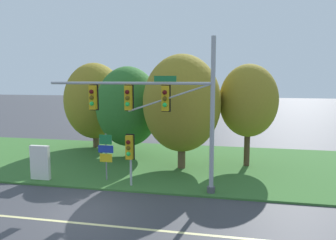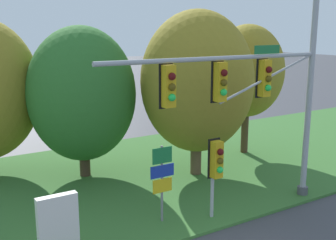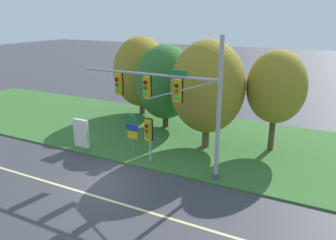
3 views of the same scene
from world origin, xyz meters
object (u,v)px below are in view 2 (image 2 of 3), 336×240
pedestrian_signal_near_kerb (216,163)px  tree_mid_verge (247,71)px  route_sign_post (162,175)px  traffic_signal_mast (258,89)px  info_kiosk (58,229)px  tree_behind_signpost (197,82)px  tree_left_of_mast (82,94)px

pedestrian_signal_near_kerb → tree_mid_verge: (6.06, 5.33, 2.21)m
route_sign_post → traffic_signal_mast: bearing=-14.8°
tree_mid_verge → info_kiosk: tree_mid_verge is taller
route_sign_post → tree_behind_signpost: bearing=41.5°
pedestrian_signal_near_kerb → tree_behind_signpost: size_ratio=0.39×
tree_left_of_mast → tree_mid_verge: 8.28m
traffic_signal_mast → tree_behind_signpost: 4.12m
tree_behind_signpost → tree_mid_verge: (4.00, 1.34, 0.12)m
traffic_signal_mast → tree_mid_verge: bearing=50.5°
info_kiosk → tree_behind_signpost: bearing=27.7°
tree_mid_verge → tree_behind_signpost: bearing=-161.5°
traffic_signal_mast → tree_left_of_mast: 7.46m
pedestrian_signal_near_kerb → tree_left_of_mast: tree_left_of_mast is taller
route_sign_post → tree_mid_verge: tree_mid_verge is taller
tree_behind_signpost → pedestrian_signal_near_kerb: bearing=-117.3°
traffic_signal_mast → pedestrian_signal_near_kerb: traffic_signal_mast is taller
traffic_signal_mast → tree_left_of_mast: traffic_signal_mast is taller
route_sign_post → tree_behind_signpost: size_ratio=0.37×
pedestrian_signal_near_kerb → traffic_signal_mast: bearing=-3.4°
info_kiosk → route_sign_post: bearing=9.2°
tree_mid_verge → tree_left_of_mast: bearing=173.1°
route_sign_post → info_kiosk: route_sign_post is taller
pedestrian_signal_near_kerb → info_kiosk: pedestrian_signal_near_kerb is taller
pedestrian_signal_near_kerb → tree_behind_signpost: bearing=62.7°
tree_mid_verge → info_kiosk: bearing=-155.4°
route_sign_post → pedestrian_signal_near_kerb: bearing=-25.2°
tree_mid_verge → info_kiosk: (-11.28, -5.17, -3.20)m
traffic_signal_mast → info_kiosk: traffic_signal_mast is taller
pedestrian_signal_near_kerb → tree_mid_verge: size_ratio=0.43×
pedestrian_signal_near_kerb → route_sign_post: bearing=154.8°
route_sign_post → tree_behind_signpost: (3.66, 3.24, 2.42)m
traffic_signal_mast → pedestrian_signal_near_kerb: (-1.60, 0.09, -2.32)m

